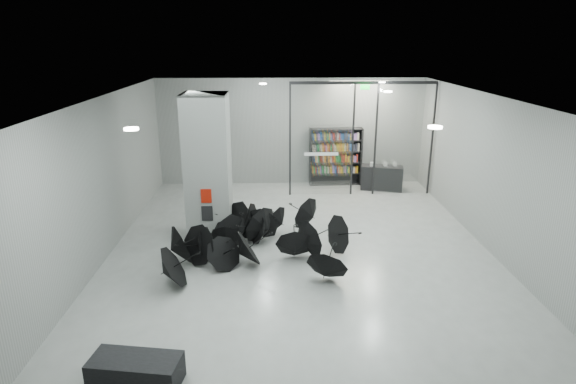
{
  "coord_description": "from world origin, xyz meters",
  "views": [
    {
      "loc": [
        -0.69,
        -10.72,
        5.37
      ],
      "look_at": [
        -0.3,
        1.5,
        1.4
      ],
      "focal_mm": 29.56,
      "sensor_mm": 36.0,
      "label": 1
    }
  ],
  "objects_px": {
    "bench": "(136,371)",
    "shop_counter": "(382,178)",
    "column": "(208,167)",
    "bookshelf": "(336,157)",
    "umbrella_cluster": "(252,242)"
  },
  "relations": [
    {
      "from": "column",
      "to": "bookshelf",
      "type": "relative_size",
      "value": 1.84
    },
    {
      "from": "shop_counter",
      "to": "umbrella_cluster",
      "type": "relative_size",
      "value": 0.28
    },
    {
      "from": "bookshelf",
      "to": "umbrella_cluster",
      "type": "bearing_deg",
      "value": -118.77
    },
    {
      "from": "bench",
      "to": "bookshelf",
      "type": "height_order",
      "value": "bookshelf"
    },
    {
      "from": "column",
      "to": "shop_counter",
      "type": "height_order",
      "value": "column"
    },
    {
      "from": "shop_counter",
      "to": "umbrella_cluster",
      "type": "bearing_deg",
      "value": -117.04
    },
    {
      "from": "bookshelf",
      "to": "shop_counter",
      "type": "relative_size",
      "value": 1.45
    },
    {
      "from": "bench",
      "to": "shop_counter",
      "type": "height_order",
      "value": "shop_counter"
    },
    {
      "from": "bench",
      "to": "bookshelf",
      "type": "bearing_deg",
      "value": 75.94
    },
    {
      "from": "bench",
      "to": "shop_counter",
      "type": "relative_size",
      "value": 0.97
    },
    {
      "from": "column",
      "to": "bench",
      "type": "xyz_separation_m",
      "value": [
        -0.46,
        -6.24,
        -1.77
      ]
    },
    {
      "from": "column",
      "to": "shop_counter",
      "type": "xyz_separation_m",
      "value": [
        5.83,
        4.02,
        -1.55
      ]
    },
    {
      "from": "bookshelf",
      "to": "umbrella_cluster",
      "type": "relative_size",
      "value": 0.41
    },
    {
      "from": "column",
      "to": "bookshelf",
      "type": "height_order",
      "value": "column"
    },
    {
      "from": "shop_counter",
      "to": "column",
      "type": "bearing_deg",
      "value": -131.85
    }
  ]
}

